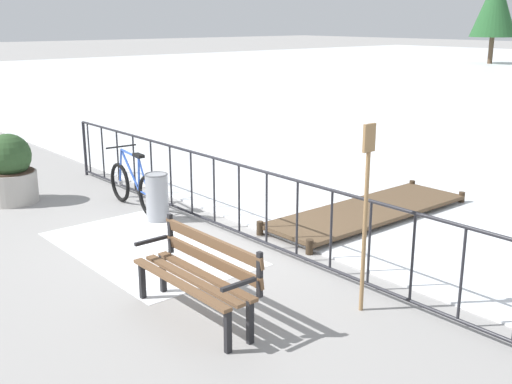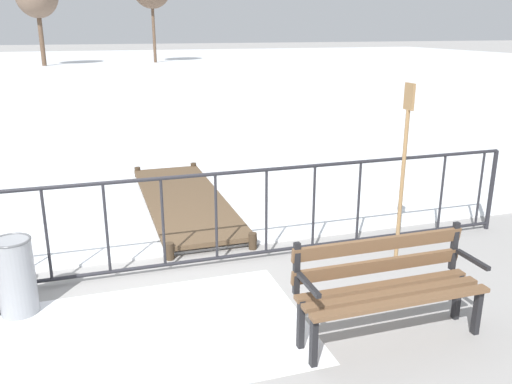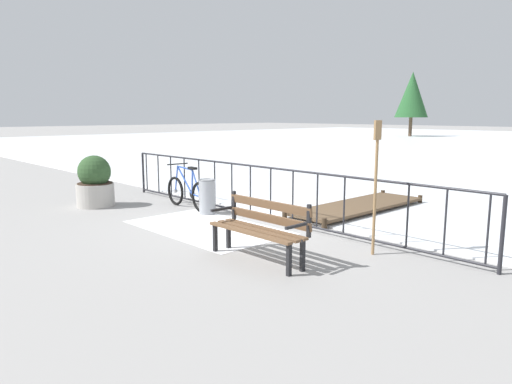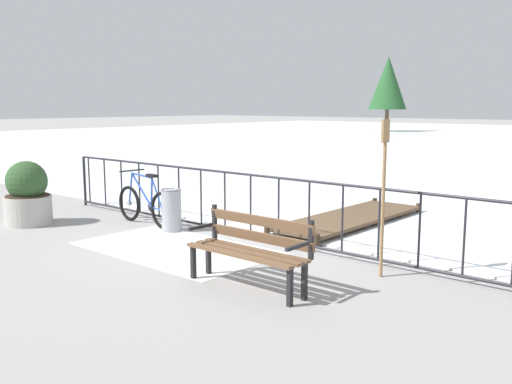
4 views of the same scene
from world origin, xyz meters
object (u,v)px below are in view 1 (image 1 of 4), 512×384
at_px(bicycle_near_railing, 134,187).
at_px(park_bench, 199,270).
at_px(trash_bin, 157,197).
at_px(oar_upright, 366,207).
at_px(planter_with_shrub, 10,171).

bearing_deg(bicycle_near_railing, park_bench, -20.16).
height_order(bicycle_near_railing, trash_bin, bicycle_near_railing).
xyz_separation_m(park_bench, trash_bin, (-3.02, 1.35, -0.14)).
height_order(bicycle_near_railing, oar_upright, oar_upright).
bearing_deg(oar_upright, planter_with_shrub, -168.14).
bearing_deg(park_bench, bicycle_near_railing, 159.84).
distance_m(planter_with_shrub, trash_bin, 2.76).
bearing_deg(trash_bin, planter_with_shrub, -151.14).
distance_m(bicycle_near_railing, planter_with_shrub, 2.15).
relative_size(bicycle_near_railing, trash_bin, 2.34).
bearing_deg(park_bench, planter_with_shrub, 179.74).
bearing_deg(bicycle_near_railing, trash_bin, -2.37).
xyz_separation_m(bicycle_near_railing, park_bench, (3.77, -1.39, 0.14)).
bearing_deg(planter_with_shrub, trash_bin, 28.86).
bearing_deg(trash_bin, bicycle_near_railing, 177.63).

